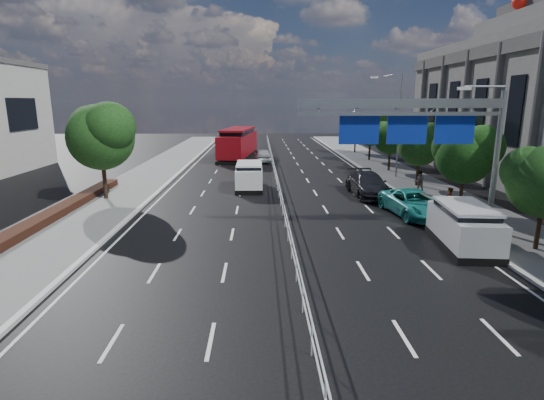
{
  "coord_description": "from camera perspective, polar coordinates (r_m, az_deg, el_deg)",
  "views": [
    {
      "loc": [
        -1.36,
        -10.95,
        6.7
      ],
      "look_at": [
        -0.81,
        7.44,
        2.4
      ],
      "focal_mm": 28.0,
      "sensor_mm": 36.0,
      "label": 1
    }
  ],
  "objects": [
    {
      "name": "ground",
      "position": [
        12.91,
        4.85,
        -18.16
      ],
      "size": [
        160.0,
        160.0,
        0.0
      ],
      "primitive_type": "plane",
      "color": "black",
      "rests_on": "ground"
    },
    {
      "name": "median_fence",
      "position": [
        34.04,
        0.62,
        2.7
      ],
      "size": [
        0.05,
        85.0,
        1.02
      ],
      "color": "silver",
      "rests_on": "ground"
    },
    {
      "name": "overhead_gantry",
      "position": [
        22.54,
        19.65,
        9.62
      ],
      "size": [
        10.24,
        0.38,
        7.45
      ],
      "color": "gray",
      "rests_on": "ground"
    },
    {
      "name": "streetlight_far",
      "position": [
        38.84,
        16.36,
        10.43
      ],
      "size": [
        2.78,
        2.4,
        9.0
      ],
      "color": "gray",
      "rests_on": "ground"
    },
    {
      "name": "near_tree_back",
      "position": [
        30.86,
        -21.99,
        8.33
      ],
      "size": [
        4.84,
        4.51,
        6.69
      ],
      "color": "black",
      "rests_on": "ground"
    },
    {
      "name": "far_tree_d",
      "position": [
        28.54,
        24.66,
        5.9
      ],
      "size": [
        3.85,
        3.59,
        5.34
      ],
      "color": "black",
      "rests_on": "ground"
    },
    {
      "name": "far_tree_e",
      "position": [
        35.4,
        19.33,
        7.32
      ],
      "size": [
        3.63,
        3.38,
        5.13
      ],
      "color": "black",
      "rests_on": "ground"
    },
    {
      "name": "far_tree_f",
      "position": [
        42.47,
        15.74,
        8.33
      ],
      "size": [
        3.52,
        3.28,
        5.02
      ],
      "color": "black",
      "rests_on": "ground"
    },
    {
      "name": "far_tree_g",
      "position": [
        49.65,
        13.19,
        9.41
      ],
      "size": [
        3.96,
        3.69,
        5.45
      ],
      "color": "black",
      "rests_on": "ground"
    },
    {
      "name": "far_tree_h",
      "position": [
        56.94,
        11.24,
        9.6
      ],
      "size": [
        3.41,
        3.18,
        4.91
      ],
      "color": "black",
      "rests_on": "ground"
    },
    {
      "name": "white_minivan",
      "position": [
        33.1,
        -3.07,
        3.23
      ],
      "size": [
        2.07,
        4.75,
        2.06
      ],
      "rotation": [
        0.0,
        0.0,
        0.0
      ],
      "color": "black",
      "rests_on": "ground"
    },
    {
      "name": "red_bus",
      "position": [
        51.26,
        -4.56,
        7.69
      ],
      "size": [
        4.48,
        12.24,
        3.57
      ],
      "rotation": [
        0.0,
        0.0,
        -0.14
      ],
      "color": "black",
      "rests_on": "ground"
    },
    {
      "name": "near_car_silver",
      "position": [
        47.94,
        -1.27,
        6.02
      ],
      "size": [
        2.05,
        4.54,
        1.51
      ],
      "primitive_type": "imported",
      "rotation": [
        0.0,
        0.0,
        3.2
      ],
      "color": "#B5B8BD",
      "rests_on": "ground"
    },
    {
      "name": "near_car_dark",
      "position": [
        60.86,
        -4.05,
        7.55
      ],
      "size": [
        1.77,
        4.84,
        1.59
      ],
      "primitive_type": "imported",
      "rotation": [
        0.0,
        0.0,
        3.16
      ],
      "color": "black",
      "rests_on": "ground"
    },
    {
      "name": "silver_minivan",
      "position": [
        21.71,
        24.38,
        -3.27
      ],
      "size": [
        2.58,
        5.1,
        2.04
      ],
      "rotation": [
        0.0,
        0.0,
        -0.1
      ],
      "color": "black",
      "rests_on": "ground"
    },
    {
      "name": "parked_car_teal",
      "position": [
        26.68,
        18.48,
        -0.42
      ],
      "size": [
        3.18,
        5.69,
        1.5
      ],
      "primitive_type": "imported",
      "rotation": [
        0.0,
        0.0,
        0.13
      ],
      "color": "#1C807C",
      "rests_on": "ground"
    },
    {
      "name": "parked_car_dark",
      "position": [
        31.52,
        12.78,
        2.08
      ],
      "size": [
        2.55,
        5.79,
        1.66
      ],
      "primitive_type": "imported",
      "rotation": [
        0.0,
        0.0,
        0.04
      ],
      "color": "black",
      "rests_on": "ground"
    },
    {
      "name": "pedestrian_a",
      "position": [
        26.66,
        22.62,
        -0.24
      ],
      "size": [
        0.73,
        0.72,
        1.71
      ],
      "primitive_type": "imported",
      "rotation": [
        0.0,
        0.0,
        3.89
      ],
      "color": "gray",
      "rests_on": "sidewalk_far"
    },
    {
      "name": "pedestrian_b",
      "position": [
        32.85,
        19.18,
        2.34
      ],
      "size": [
        0.88,
        0.74,
        1.63
      ],
      "primitive_type": "imported",
      "rotation": [
        0.0,
        0.0,
        2.98
      ],
      "color": "gray",
      "rests_on": "sidewalk_far"
    }
  ]
}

